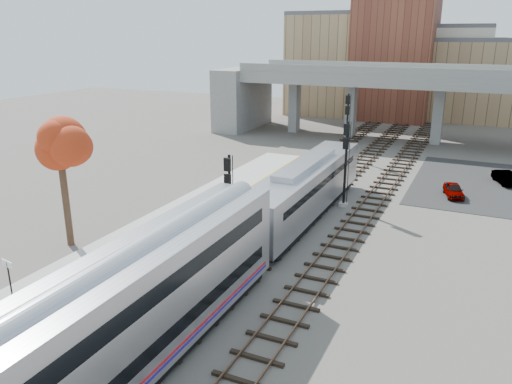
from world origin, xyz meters
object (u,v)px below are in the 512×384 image
Objects in this scene: car_b at (505,178)px; car_a at (454,190)px; coach at (86,349)px; tree at (59,148)px; signal_mast_mid at (345,166)px; locomotive at (305,188)px; signal_mast_near at (229,208)px; signal_mast_far at (347,127)px.

car_a is at bearing -144.90° from car_b.
tree is at bearing 137.09° from coach.
locomotive is at bearing -119.18° from signal_mast_mid.
locomotive is 0.76× the size of coach.
coach is 7.13× the size of car_b.
car_b is at bearing 46.44° from tree.
signal_mast_mid reaches higher than coach.
signal_mast_near is 27.20m from signal_mast_far.
signal_mast_far is 15.36m from car_a.
car_a is at bearing 73.25° from coach.
signal_mast_far is (-2.10, 41.80, 0.73)m from coach.
tree reaches higher than coach.
signal_mast_mid is 2.07× the size of car_a.
coach is at bearing -81.82° from signal_mast_near.
signal_mast_near is at bearing -139.32° from car_a.
signal_mast_mid is 16.15m from signal_mast_far.
signal_mast_near reaches higher than coach.
coach is 2.87× the size of tree.
locomotive is 22.61m from coach.
tree reaches higher than locomotive.
car_b is (15.86, -3.27, -2.91)m from signal_mast_far.
signal_mast_far reaches higher than car_b.
signal_mast_near is at bearing -90.00° from signal_mast_far.
locomotive is 3.01× the size of signal_mast_near.
signal_mast_far is (-2.10, 19.20, 1.25)m from locomotive.
coach is 16.99m from tree.
locomotive is at bearing -152.27° from car_b.
signal_mast_near is at bearing 18.23° from tree.
signal_mast_mid is at bearing -155.06° from car_b.
coach is at bearing -122.51° from car_a.
tree is (-10.05, -30.51, 2.93)m from signal_mast_far.
signal_mast_far is 2.15× the size of car_a.
signal_mast_near is 21.63m from car_a.
coach reaches higher than locomotive.
tree is at bearing -161.77° from signal_mast_near.
signal_mast_near is 28.81m from car_b.
coach is (-0.00, -22.61, 0.52)m from locomotive.
signal_mast_mid is at bearing 85.63° from coach.
signal_mast_far is at bearing 90.00° from signal_mast_near.
tree reaches higher than car_b.
signal_mast_mid is at bearing 46.47° from tree.
coach is 26.27m from signal_mast_mid.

